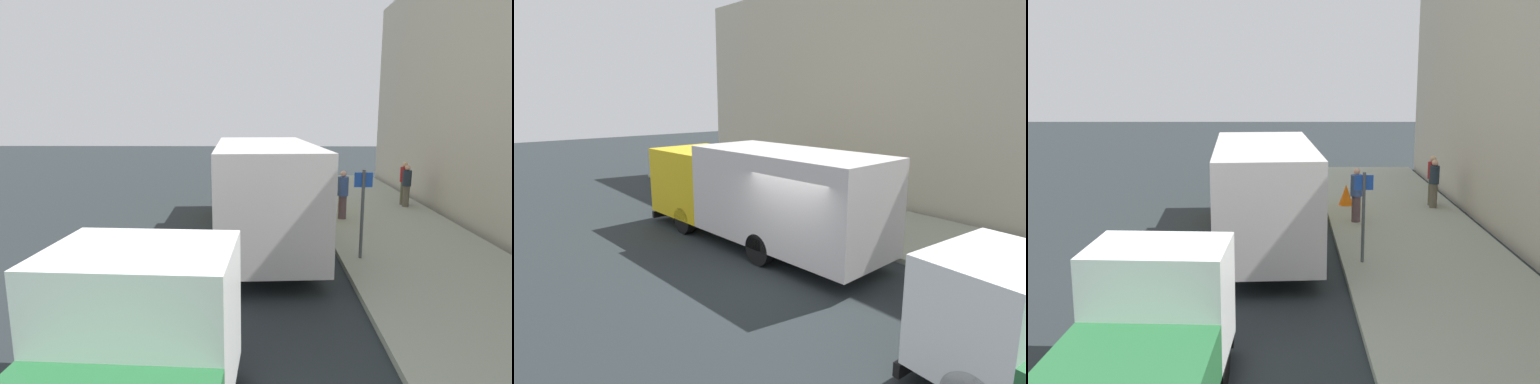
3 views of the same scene
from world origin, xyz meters
TOP-DOWN VIEW (x-y plane):
  - ground at (0.00, 0.00)m, footprint 80.00×80.00m
  - sidewalk at (5.20, 0.00)m, footprint 4.40×30.00m
  - large_utility_truck at (1.02, 2.47)m, footprint 2.93×8.71m
  - pedestrian_walking at (6.59, 6.51)m, footprint 0.41×0.41m
  - pedestrian_standing at (3.78, 4.58)m, footprint 0.49×0.49m
  - pedestrian_third at (6.61, 6.91)m, footprint 0.44×0.44m
  - traffic_cone_orange at (3.70, 6.93)m, footprint 0.49×0.49m
  - street_sign_post at (3.49, 0.57)m, footprint 0.44×0.08m

SIDE VIEW (x-z plane):
  - ground at x=0.00m, z-range 0.00..0.00m
  - sidewalk at x=5.20m, z-range 0.00..0.14m
  - traffic_cone_orange at x=3.70m, z-range 0.14..0.85m
  - pedestrian_walking at x=6.59m, z-range 0.19..1.81m
  - pedestrian_standing at x=3.78m, z-range 0.18..1.83m
  - pedestrian_third at x=6.61m, z-range 0.20..1.90m
  - street_sign_post at x=3.49m, z-range 0.36..2.57m
  - large_utility_truck at x=1.02m, z-range 0.15..3.08m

